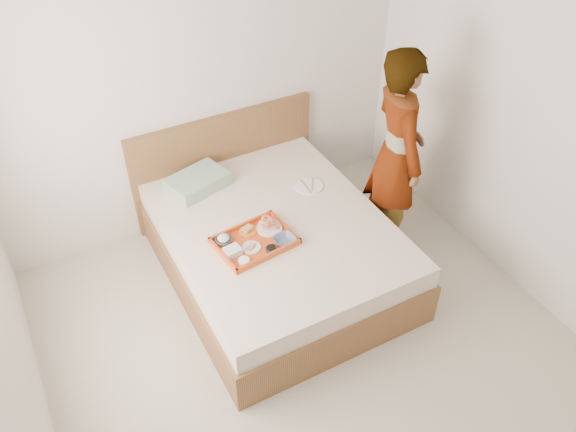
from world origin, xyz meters
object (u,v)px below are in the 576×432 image
(tray, at_px, (255,241))
(person, at_px, (396,154))
(dinner_plate, at_px, (309,186))
(bed, at_px, (276,248))

(tray, relative_size, person, 0.32)
(dinner_plate, distance_m, person, 0.74)
(person, bearing_deg, dinner_plate, 72.29)
(bed, height_order, tray, tray)
(tray, height_order, person, person)
(bed, distance_m, person, 1.18)
(bed, height_order, dinner_plate, dinner_plate)
(tray, relative_size, dinner_plate, 2.42)
(tray, bearing_deg, bed, 22.29)
(tray, bearing_deg, dinner_plate, 23.89)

